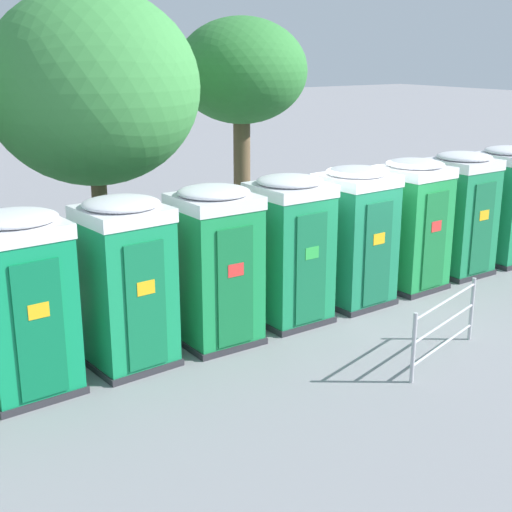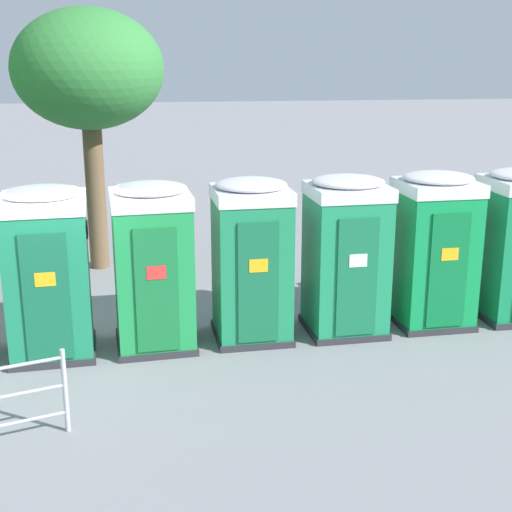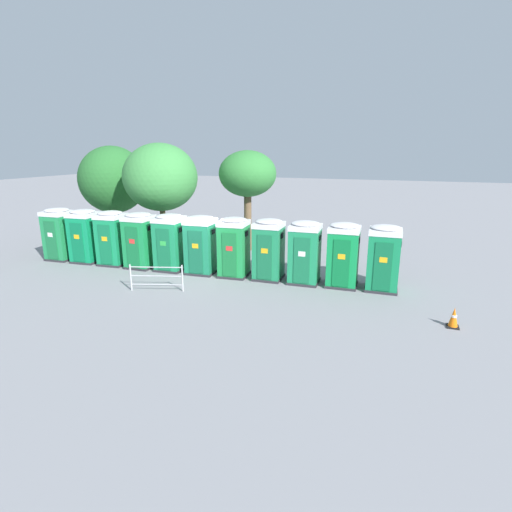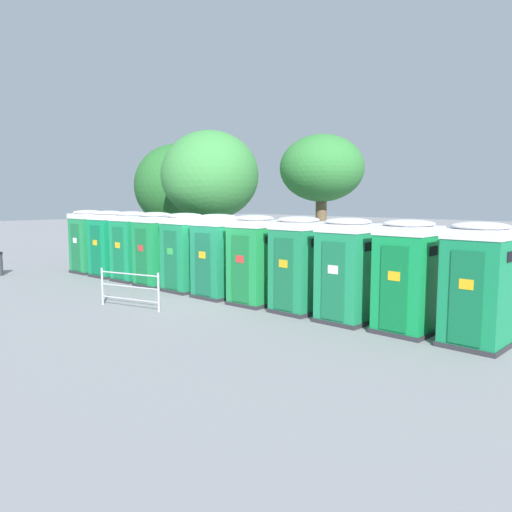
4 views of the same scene
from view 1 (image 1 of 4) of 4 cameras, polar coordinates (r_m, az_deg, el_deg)
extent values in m
plane|color=gray|center=(13.57, 7.15, -3.45)|extent=(120.00, 120.00, 0.00)
cube|color=#2D2D33|center=(10.51, -17.61, -9.93)|extent=(1.31, 1.29, 0.10)
cube|color=#108D54|center=(10.09, -18.14, -4.30)|extent=(1.25, 1.23, 2.10)
cube|color=#0C6E42|center=(9.60, -16.89, -5.74)|extent=(0.64, 0.08, 1.85)
cube|color=yellow|center=(9.48, -16.99, -4.23)|extent=(0.28, 0.03, 0.20)
cube|color=black|center=(10.06, -15.35, 0.29)|extent=(0.05, 0.36, 0.20)
cube|color=white|center=(9.76, -18.73, 2.04)|extent=(1.28, 1.26, 0.20)
ellipsoid|color=white|center=(9.72, -18.81, 2.89)|extent=(1.22, 1.20, 0.18)
cube|color=#2D2D33|center=(11.01, -10.08, -8.14)|extent=(1.29, 1.30, 0.10)
cube|color=#168E54|center=(10.61, -10.37, -2.72)|extent=(1.22, 1.24, 2.10)
cube|color=#116F42|center=(10.14, -8.77, -3.99)|extent=(0.62, 0.08, 1.85)
cube|color=yellow|center=(10.04, -8.79, -2.54)|extent=(0.28, 0.03, 0.20)
cube|color=black|center=(10.66, -7.85, 1.62)|extent=(0.06, 0.36, 0.20)
cube|color=white|center=(10.29, -10.69, 3.34)|extent=(1.26, 1.27, 0.20)
ellipsoid|color=white|center=(10.26, -10.74, 4.16)|extent=(1.20, 1.21, 0.18)
cube|color=#2D2D33|center=(11.64, -3.20, -6.51)|extent=(1.24, 1.23, 0.10)
cube|color=#1A8F48|center=(11.26, -3.29, -1.35)|extent=(1.18, 1.17, 2.10)
cube|color=#146F38|center=(10.81, -1.65, -2.51)|extent=(0.63, 0.05, 1.85)
cube|color=red|center=(10.71, -1.61, -1.13)|extent=(0.28, 0.02, 0.20)
cube|color=black|center=(11.36, -0.82, 2.70)|extent=(0.03, 0.36, 0.20)
cube|color=white|center=(10.96, -3.39, 4.39)|extent=(1.21, 1.20, 0.20)
ellipsoid|color=white|center=(10.93, -3.40, 5.16)|extent=(1.16, 1.15, 0.18)
cube|color=#2D2D33|center=(12.49, 2.59, -4.87)|extent=(1.25, 1.25, 0.10)
cube|color=#1B8953|center=(12.13, 2.66, -0.03)|extent=(1.19, 1.19, 2.10)
cube|color=#156B40|center=(11.72, 4.43, -1.04)|extent=(0.63, 0.06, 1.85)
cube|color=green|center=(11.63, 4.52, 0.24)|extent=(0.28, 0.02, 0.20)
cube|color=black|center=(12.31, 4.84, 3.71)|extent=(0.04, 0.36, 0.20)
cube|color=white|center=(11.86, 2.73, 5.31)|extent=(1.23, 1.22, 0.20)
ellipsoid|color=white|center=(11.83, 2.74, 6.03)|extent=(1.17, 1.16, 0.18)
cube|color=#2D2D33|center=(13.43, 7.70, -3.46)|extent=(1.29, 1.27, 0.10)
cube|color=#1C8255|center=(13.10, 7.88, 1.07)|extent=(1.23, 1.21, 2.10)
cube|color=#166542|center=(12.73, 9.71, 0.18)|extent=(0.64, 0.07, 1.85)
cube|color=yellow|center=(12.64, 9.83, 1.36)|extent=(0.28, 0.03, 0.20)
cube|color=black|center=(13.34, 9.82, 4.51)|extent=(0.05, 0.36, 0.20)
cube|color=white|center=(12.85, 8.08, 6.02)|extent=(1.27, 1.25, 0.20)
ellipsoid|color=white|center=(12.82, 8.10, 6.68)|extent=(1.21, 1.19, 0.18)
cube|color=#2D2D33|center=(14.48, 12.03, -2.20)|extent=(1.26, 1.28, 0.10)
cube|color=#1F9346|center=(14.17, 12.29, 2.02)|extent=(1.20, 1.22, 2.10)
cube|color=#187236|center=(13.84, 14.11, 1.22)|extent=(0.62, 0.07, 1.85)
cube|color=red|center=(13.76, 14.24, 2.32)|extent=(0.28, 0.03, 0.20)
cube|color=black|center=(14.45, 13.96, 5.17)|extent=(0.05, 0.36, 0.20)
cube|color=white|center=(13.94, 12.58, 6.60)|extent=(1.24, 1.25, 0.20)
ellipsoid|color=white|center=(13.92, 12.62, 7.21)|extent=(1.18, 1.19, 0.18)
cube|color=#2D2D33|center=(15.63, 15.65, -1.08)|extent=(1.20, 1.23, 0.10)
cube|color=#1D8551|center=(15.35, 15.96, 2.85)|extent=(1.14, 1.17, 2.10)
cube|color=#17683F|center=(15.01, 17.66, 2.12)|extent=(0.61, 0.05, 1.85)
cube|color=yellow|center=(14.94, 17.80, 3.13)|extent=(0.28, 0.02, 0.20)
cube|color=black|center=(15.64, 17.50, 5.72)|extent=(0.03, 0.36, 0.20)
cube|color=white|center=(15.13, 16.30, 7.08)|extent=(1.18, 1.21, 0.20)
ellipsoid|color=white|center=(15.11, 16.35, 7.64)|extent=(1.12, 1.15, 0.18)
cube|color=#2D2D33|center=(16.79, 19.00, -0.17)|extent=(1.25, 1.24, 0.10)
cube|color=#1D8B55|center=(16.53, 19.35, 3.49)|extent=(1.20, 1.18, 2.10)
cube|color=white|center=(16.33, 19.73, 7.42)|extent=(1.23, 1.22, 0.20)
ellipsoid|color=white|center=(16.31, 19.78, 7.94)|extent=(1.17, 1.16, 0.18)
cylinder|color=brown|center=(13.53, -12.29, 2.75)|extent=(0.29, 0.29, 2.94)
ellipsoid|color=#3D8C42|center=(13.19, -12.94, 13.01)|extent=(3.79, 3.79, 3.45)
cylinder|color=brown|center=(16.79, -1.13, 6.54)|extent=(0.39, 0.39, 3.41)
ellipsoid|color=#337F38|center=(16.55, -1.18, 14.61)|extent=(2.98, 2.98, 2.36)
cylinder|color=#B7B7BC|center=(10.28, 12.48, -7.21)|extent=(0.06, 0.06, 1.05)
cylinder|color=#B7B7BC|center=(11.99, 16.87, -4.08)|extent=(0.06, 0.06, 1.05)
cylinder|color=#B7B7BC|center=(10.98, 15.01, -3.47)|extent=(1.92, 0.64, 0.04)
cylinder|color=#B7B7BC|center=(11.10, 14.88, -5.17)|extent=(1.92, 0.64, 0.04)
cylinder|color=#B7B7BC|center=(11.23, 14.75, -6.83)|extent=(1.92, 0.64, 0.04)
camera|label=2|loc=(9.88, 61.97, 6.38)|focal=50.00mm
camera|label=3|loc=(17.33, 76.69, 6.33)|focal=28.00mm
camera|label=4|loc=(19.88, 57.46, 4.31)|focal=35.00mm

